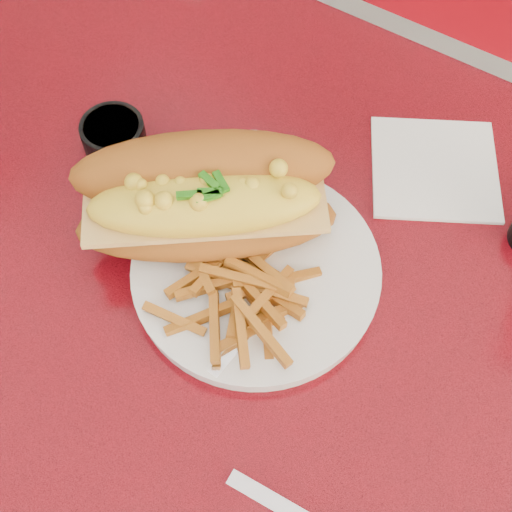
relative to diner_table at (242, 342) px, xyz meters
The scene contains 10 objects.
ground 0.61m from the diner_table, ahead, with size 8.00×8.00×0.00m, color silver.
diner_table is the anchor object (origin of this frame).
booth_bench_far 0.87m from the diner_table, 90.00° to the left, with size 1.20×0.51×0.90m.
dinner_plate 0.17m from the diner_table, 38.22° to the left, with size 0.25×0.25×0.02m.
mac_hoagie 0.23m from the diner_table, 154.58° to the left, with size 0.27×0.25×0.11m.
fries_pile 0.20m from the diner_table, 70.30° to the right, with size 0.11×0.10×0.03m, color #C07320, non-canonical shape.
fork 0.19m from the diner_table, 27.98° to the right, with size 0.03×0.15×0.00m.
gravy_ramekin 0.22m from the diner_table, 116.57° to the left, with size 0.11×0.11×0.04m.
sauce_cup_left 0.28m from the diner_table, 162.18° to the left, with size 0.08×0.08×0.03m.
paper_napkin 0.30m from the diner_table, 64.74° to the left, with size 0.13×0.13×0.00m, color white.
Camera 1 is at (0.19, -0.27, 1.39)m, focal length 50.00 mm.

